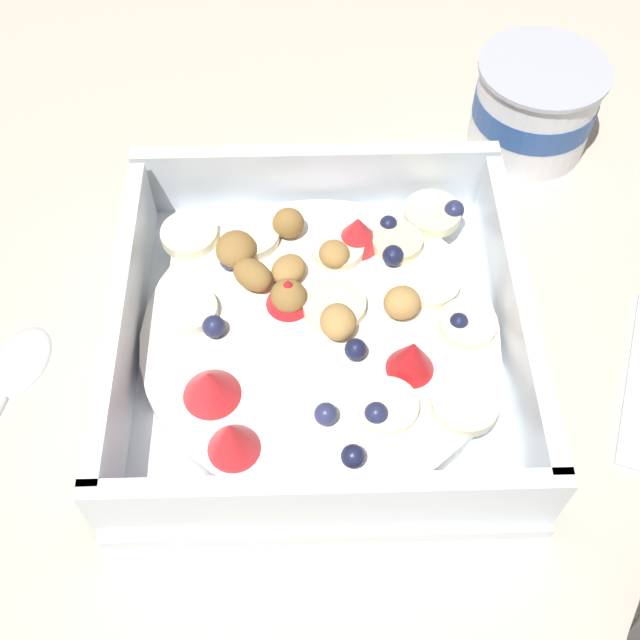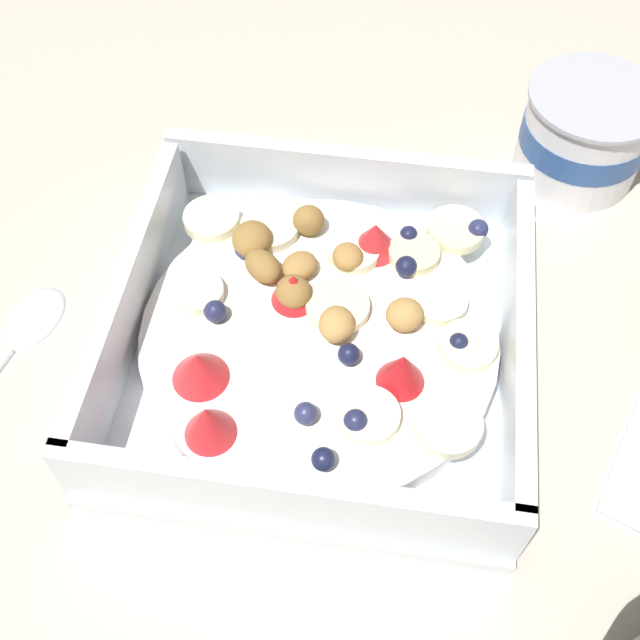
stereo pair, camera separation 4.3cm
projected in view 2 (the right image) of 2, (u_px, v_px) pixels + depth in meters
The scene contains 4 objects.
ground_plane at pixel (290, 351), 0.46m from camera, with size 2.40×2.40×0.00m, color beige.
fruit_bowl at pixel (320, 329), 0.44m from camera, with size 0.23×0.23×0.06m.
spoon at pixel (5, 351), 0.45m from camera, with size 0.06×0.17×0.01m.
yogurt_cup at pixel (584, 134), 0.51m from camera, with size 0.09×0.09×0.07m.
Camera 2 is at (0.05, -0.24, 0.38)m, focal length 43.44 mm.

